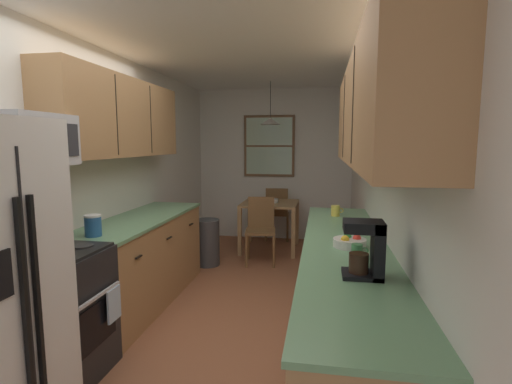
# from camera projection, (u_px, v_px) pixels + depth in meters

# --- Properties ---
(ground_plane) EXTENTS (12.00, 12.00, 0.00)m
(ground_plane) POSITION_uv_depth(u_px,v_px,m) (243.00, 296.00, 4.13)
(ground_plane) COLOR #995B3D
(wall_left) EXTENTS (0.10, 9.00, 2.55)m
(wall_left) POSITION_uv_depth(u_px,v_px,m) (123.00, 177.00, 4.20)
(wall_left) COLOR silver
(wall_left) RESTS_ON ground
(wall_right) EXTENTS (0.10, 9.00, 2.55)m
(wall_right) POSITION_uv_depth(u_px,v_px,m) (378.00, 181.00, 3.74)
(wall_right) COLOR silver
(wall_right) RESTS_ON ground
(wall_back) EXTENTS (4.40, 0.10, 2.55)m
(wall_back) POSITION_uv_depth(u_px,v_px,m) (274.00, 165.00, 6.56)
(wall_back) COLOR silver
(wall_back) RESTS_ON ground
(ceiling_slab) EXTENTS (4.40, 9.00, 0.08)m
(ceiling_slab) POSITION_uv_depth(u_px,v_px,m) (242.00, 48.00, 3.80)
(ceiling_slab) COLOR white
(stove_range) EXTENTS (0.66, 0.60, 1.10)m
(stove_range) POSITION_uv_depth(u_px,v_px,m) (56.00, 313.00, 2.65)
(stove_range) COLOR black
(stove_range) RESTS_ON ground
(microwave_over_range) EXTENTS (0.39, 0.56, 0.35)m
(microwave_over_range) POSITION_uv_depth(u_px,v_px,m) (28.00, 140.00, 2.52)
(microwave_over_range) COLOR silver
(counter_left) EXTENTS (0.64, 1.99, 0.90)m
(counter_left) POSITION_uv_depth(u_px,v_px,m) (141.00, 260.00, 3.92)
(counter_left) COLOR #A87A4C
(counter_left) RESTS_ON ground
(upper_cabinets_left) EXTENTS (0.33, 2.07, 0.76)m
(upper_cabinets_left) POSITION_uv_depth(u_px,v_px,m) (120.00, 118.00, 3.71)
(upper_cabinets_left) COLOR #A87A4C
(counter_right) EXTENTS (0.64, 3.22, 0.90)m
(counter_right) POSITION_uv_depth(u_px,v_px,m) (344.00, 302.00, 2.89)
(counter_right) COLOR #A87A4C
(counter_right) RESTS_ON ground
(upper_cabinets_right) EXTENTS (0.33, 2.90, 0.72)m
(upper_cabinets_right) POSITION_uv_depth(u_px,v_px,m) (372.00, 112.00, 2.64)
(upper_cabinets_right) COLOR #A87A4C
(dining_table) EXTENTS (0.84, 0.83, 0.74)m
(dining_table) POSITION_uv_depth(u_px,v_px,m) (270.00, 210.00, 5.86)
(dining_table) COLOR #A87F51
(dining_table) RESTS_ON ground
(dining_chair_near) EXTENTS (0.45, 0.45, 0.90)m
(dining_chair_near) POSITION_uv_depth(u_px,v_px,m) (261.00, 227.00, 5.27)
(dining_chair_near) COLOR brown
(dining_chair_near) RESTS_ON ground
(dining_chair_far) EXTENTS (0.42, 0.42, 0.90)m
(dining_chair_far) POSITION_uv_depth(u_px,v_px,m) (277.00, 211.00, 6.47)
(dining_chair_far) COLOR brown
(dining_chair_far) RESTS_ON ground
(pendant_light) EXTENTS (0.29, 0.29, 0.63)m
(pendant_light) POSITION_uv_depth(u_px,v_px,m) (270.00, 121.00, 5.68)
(pendant_light) COLOR black
(back_window) EXTENTS (0.86, 0.05, 1.03)m
(back_window) POSITION_uv_depth(u_px,v_px,m) (269.00, 146.00, 6.46)
(back_window) COLOR brown
(trash_bin) EXTENTS (0.33, 0.33, 0.62)m
(trash_bin) POSITION_uv_depth(u_px,v_px,m) (207.00, 242.00, 5.16)
(trash_bin) COLOR #3F3F42
(trash_bin) RESTS_ON ground
(storage_canister) EXTENTS (0.13, 0.13, 0.17)m
(storage_canister) POSITION_uv_depth(u_px,v_px,m) (93.00, 225.00, 3.07)
(storage_canister) COLOR #265999
(storage_canister) RESTS_ON counter_left
(dish_towel) EXTENTS (0.02, 0.16, 0.24)m
(dish_towel) POSITION_uv_depth(u_px,v_px,m) (114.00, 304.00, 2.73)
(dish_towel) COLOR silver
(coffee_maker) EXTENTS (0.22, 0.18, 0.32)m
(coffee_maker) POSITION_uv_depth(u_px,v_px,m) (369.00, 248.00, 2.12)
(coffee_maker) COLOR black
(coffee_maker) RESTS_ON counter_right
(mug_by_coffeemaker) EXTENTS (0.12, 0.09, 0.11)m
(mug_by_coffeemaker) POSITION_uv_depth(u_px,v_px,m) (336.00, 211.00, 3.92)
(mug_by_coffeemaker) COLOR #E5CC4C
(mug_by_coffeemaker) RESTS_ON counter_right
(mug_spare) EXTENTS (0.11, 0.07, 0.10)m
(mug_spare) POSITION_uv_depth(u_px,v_px,m) (357.00, 251.00, 2.48)
(mug_spare) COLOR #3F7F4C
(mug_spare) RESTS_ON counter_right
(fruit_bowl) EXTENTS (0.24, 0.24, 0.09)m
(fruit_bowl) POSITION_uv_depth(u_px,v_px,m) (350.00, 242.00, 2.76)
(fruit_bowl) COLOR silver
(fruit_bowl) RESTS_ON counter_right
(table_serving_bowl) EXTENTS (0.18, 0.18, 0.06)m
(table_serving_bowl) POSITION_uv_depth(u_px,v_px,m) (272.00, 201.00, 5.81)
(table_serving_bowl) COLOR silver
(table_serving_bowl) RESTS_ON dining_table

